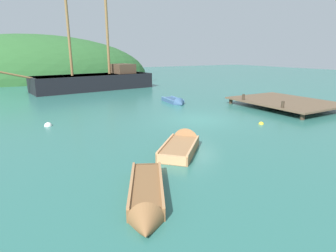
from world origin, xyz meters
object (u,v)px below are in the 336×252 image
at_px(buoy_yellow, 261,124).
at_px(rowboat_center, 182,146).
at_px(buoy_white, 48,126).
at_px(rowboat_portside, 175,102).
at_px(rowboat_far, 146,199).
at_px(sailing_ship, 95,84).

bearing_deg(buoy_yellow, rowboat_center, -168.75).
bearing_deg(buoy_white, rowboat_portside, 14.56).
relative_size(rowboat_portside, buoy_white, 7.33).
relative_size(rowboat_far, rowboat_center, 1.15).
bearing_deg(sailing_ship, rowboat_portside, 98.58).
distance_m(buoy_yellow, buoy_white, 12.55).
bearing_deg(buoy_white, rowboat_far, -82.77).
height_order(rowboat_portside, buoy_yellow, rowboat_portside).
relative_size(rowboat_portside, rowboat_far, 0.85).
xyz_separation_m(rowboat_portside, rowboat_center, (-5.61, -9.83, 0.04)).
bearing_deg(rowboat_center, rowboat_far, 179.67).
bearing_deg(rowboat_center, buoy_yellow, -33.78).
bearing_deg(sailing_ship, rowboat_far, 70.80).
height_order(rowboat_portside, rowboat_center, rowboat_center).
distance_m(sailing_ship, rowboat_far, 25.93).
bearing_deg(rowboat_portside, rowboat_far, -28.35).
bearing_deg(rowboat_portside, sailing_ship, -158.79).
height_order(rowboat_center, buoy_white, rowboat_center).
relative_size(sailing_ship, buoy_yellow, 54.19).
distance_m(rowboat_far, buoy_yellow, 10.78).
xyz_separation_m(sailing_ship, rowboat_portside, (3.33, -12.19, -0.54)).
bearing_deg(rowboat_far, rowboat_portside, 171.73).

